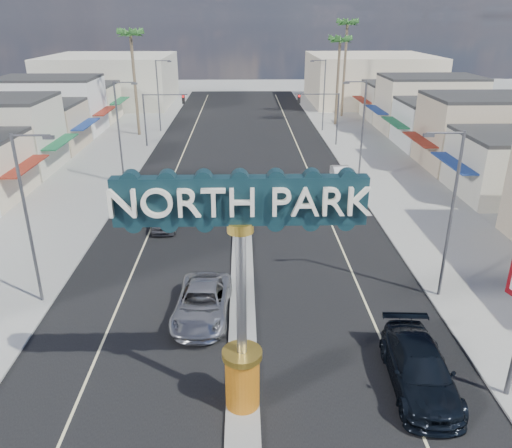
{
  "coord_description": "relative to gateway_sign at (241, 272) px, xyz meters",
  "views": [
    {
      "loc": [
        0.11,
        -13.12,
        13.99
      ],
      "look_at": [
        0.71,
        9.33,
        4.62
      ],
      "focal_mm": 35.0,
      "sensor_mm": 36.0,
      "label": 1
    }
  ],
  "objects": [
    {
      "name": "ground",
      "position": [
        0.0,
        28.02,
        -5.93
      ],
      "size": [
        160.0,
        160.0,
        0.0
      ],
      "primitive_type": "plane",
      "color": "gray",
      "rests_on": "ground"
    },
    {
      "name": "road",
      "position": [
        0.0,
        28.02,
        -5.92
      ],
      "size": [
        20.0,
        120.0,
        0.01
      ],
      "primitive_type": "cube",
      "color": "black",
      "rests_on": "ground"
    },
    {
      "name": "median_island",
      "position": [
        0.0,
        12.02,
        -5.85
      ],
      "size": [
        1.3,
        30.0,
        0.16
      ],
      "primitive_type": "cube",
      "color": "gray",
      "rests_on": "ground"
    },
    {
      "name": "sidewalk_left",
      "position": [
        -14.0,
        28.02,
        -5.87
      ],
      "size": [
        8.0,
        120.0,
        0.12
      ],
      "primitive_type": "cube",
      "color": "gray",
      "rests_on": "ground"
    },
    {
      "name": "sidewalk_right",
      "position": [
        14.0,
        28.02,
        -5.87
      ],
      "size": [
        8.0,
        120.0,
        0.12
      ],
      "primitive_type": "cube",
      "color": "gray",
      "rests_on": "ground"
    },
    {
      "name": "storefront_row_left",
      "position": [
        -24.0,
        41.02,
        -2.93
      ],
      "size": [
        12.0,
        42.0,
        6.0
      ],
      "primitive_type": "cube",
      "color": "beige",
      "rests_on": "ground"
    },
    {
      "name": "storefront_row_right",
      "position": [
        24.0,
        41.02,
        -2.93
      ],
      "size": [
        12.0,
        42.0,
        6.0
      ],
      "primitive_type": "cube",
      "color": "#B7B29E",
      "rests_on": "ground"
    },
    {
      "name": "backdrop_far_left",
      "position": [
        -22.0,
        73.02,
        -1.93
      ],
      "size": [
        20.0,
        20.0,
        8.0
      ],
      "primitive_type": "cube",
      "color": "#B7B29E",
      "rests_on": "ground"
    },
    {
      "name": "backdrop_far_right",
      "position": [
        22.0,
        73.02,
        -1.93
      ],
      "size": [
        20.0,
        20.0,
        8.0
      ],
      "primitive_type": "cube",
      "color": "beige",
      "rests_on": "ground"
    },
    {
      "name": "gateway_sign",
      "position": [
        0.0,
        0.0,
        0.0
      ],
      "size": [
        8.2,
        1.5,
        9.15
      ],
      "color": "#BF5F0E",
      "rests_on": "median_island"
    },
    {
      "name": "traffic_signal_left",
      "position": [
        -9.18,
        42.02,
        -1.65
      ],
      "size": [
        5.09,
        0.45,
        6.0
      ],
      "color": "#47474C",
      "rests_on": "ground"
    },
    {
      "name": "traffic_signal_right",
      "position": [
        9.18,
        42.02,
        -1.65
      ],
      "size": [
        5.09,
        0.45,
        6.0
      ],
      "color": "#47474C",
      "rests_on": "ground"
    },
    {
      "name": "streetlight_l_near",
      "position": [
        -10.43,
        8.02,
        -0.86
      ],
      "size": [
        2.03,
        0.22,
        9.0
      ],
      "color": "#47474C",
      "rests_on": "ground"
    },
    {
      "name": "streetlight_l_mid",
      "position": [
        -10.43,
        28.02,
        -0.86
      ],
      "size": [
        2.03,
        0.22,
        9.0
      ],
      "color": "#47474C",
      "rests_on": "ground"
    },
    {
      "name": "streetlight_l_far",
      "position": [
        -10.43,
        50.02,
        -0.86
      ],
      "size": [
        2.03,
        0.22,
        9.0
      ],
      "color": "#47474C",
      "rests_on": "ground"
    },
    {
      "name": "streetlight_r_near",
      "position": [
        10.43,
        8.02,
        -0.86
      ],
      "size": [
        2.03,
        0.22,
        9.0
      ],
      "color": "#47474C",
      "rests_on": "ground"
    },
    {
      "name": "streetlight_r_mid",
      "position": [
        10.43,
        28.02,
        -0.86
      ],
      "size": [
        2.03,
        0.22,
        9.0
      ],
      "color": "#47474C",
      "rests_on": "ground"
    },
    {
      "name": "streetlight_r_far",
      "position": [
        10.43,
        50.02,
        -0.86
      ],
      "size": [
        2.03,
        0.22,
        9.0
      ],
      "color": "#47474C",
      "rests_on": "ground"
    },
    {
      "name": "palm_left_far",
      "position": [
        -13.0,
        48.02,
        5.57
      ],
      "size": [
        2.6,
        2.6,
        13.1
      ],
      "color": "brown",
      "rests_on": "ground"
    },
    {
      "name": "palm_right_mid",
      "position": [
        13.0,
        54.02,
        4.67
      ],
      "size": [
        2.6,
        2.6,
        12.1
      ],
      "color": "brown",
      "rests_on": "ground"
    },
    {
      "name": "palm_right_far",
      "position": [
        15.0,
        60.02,
        6.46
      ],
      "size": [
        2.6,
        2.6,
        14.1
      ],
      "color": "brown",
      "rests_on": "ground"
    },
    {
      "name": "suv_left",
      "position": [
        -2.0,
        6.39,
        -5.14
      ],
      "size": [
        2.93,
        5.81,
        1.58
      ],
      "primitive_type": "imported",
      "rotation": [
        0.0,
        0.0,
        -0.06
      ],
      "color": "#9D9EA2",
      "rests_on": "ground"
    },
    {
      "name": "suv_right",
      "position": [
        7.16,
        1.01,
        -5.07
      ],
      "size": [
        2.76,
        6.04,
        1.71
      ],
      "primitive_type": "imported",
      "rotation": [
        0.0,
        0.0,
        -0.06
      ],
      "color": "black",
      "rests_on": "ground"
    },
    {
      "name": "car_parked_left",
      "position": [
        -5.5,
        18.08,
        -5.19
      ],
      "size": [
        1.97,
        4.41,
        1.47
      ],
      "primitive_type": "imported",
      "rotation": [
        0.0,
        0.0,
        0.05
      ],
      "color": "slate",
      "rests_on": "ground"
    },
    {
      "name": "car_parked_right",
      "position": [
        9.0,
        28.02,
        -5.22
      ],
      "size": [
        1.54,
        4.29,
        1.41
      ],
      "primitive_type": "imported",
      "rotation": [
        0.0,
        0.0,
        -0.01
      ],
      "color": "white",
      "rests_on": "ground"
    }
  ]
}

